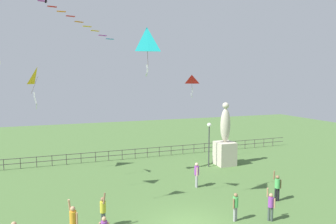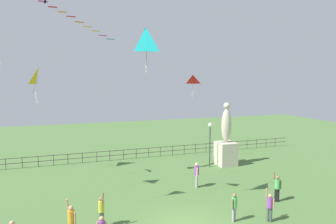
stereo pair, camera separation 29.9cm
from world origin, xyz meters
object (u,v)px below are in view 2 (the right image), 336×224
lamppost (210,134)px  kite_2 (193,81)px  person_3 (197,173)px  statue_monument (226,145)px  person_0 (234,205)px  person_5 (101,209)px  person_7 (277,186)px  person_4 (270,205)px  kite_3 (39,78)px  person_2 (71,220)px  kite_1 (146,42)px

lamppost → kite_2: size_ratio=1.95×
person_3 → kite_2: bearing=69.4°
person_3 → statue_monument: bearing=41.7°
statue_monument → person_0: statue_monument is taller
person_5 → person_7: size_ratio=0.99×
person_4 → person_7: size_ratio=0.93×
person_4 → person_5: bearing=165.2°
person_0 → person_7: person_7 is taller
person_3 → person_4: bearing=-75.2°
person_7 → kite_3: size_ratio=0.60×
lamppost → person_4: (-1.54, -9.99, -1.95)m
statue_monument → person_7: bearing=-97.4°
person_2 → person_5: (1.45, 0.81, -0.04)m
person_7 → kite_3: 18.59m
person_4 → kite_2: bearing=86.8°
person_5 → kite_3: (-3.46, 10.00, 6.70)m
lamppost → kite_1: bearing=-138.6°
statue_monument → person_4: 10.59m
statue_monument → kite_2: bearing=146.2°
statue_monument → person_2: statue_monument is taller
lamppost → person_2: (-11.44, -8.56, -1.85)m
person_0 → person_3: 5.24m
person_0 → kite_2: (2.41, 11.11, 6.54)m
lamppost → person_4: 10.29m
person_0 → person_4: 1.86m
statue_monument → kite_1: bearing=-143.9°
lamppost → person_0: 10.11m
person_2 → kite_1: 9.74m
person_0 → person_4: person_4 is taller
lamppost → kite_1: size_ratio=1.47×
person_2 → person_3: 9.46m
person_2 → person_3: bearing=28.0°
person_5 → statue_monument: bearing=34.0°
person_7 → statue_monument: bearing=82.6°
person_4 → kite_3: (-11.91, 12.24, 6.76)m
lamppost → person_2: size_ratio=1.95×
person_0 → person_2: (-8.16, 0.79, 0.12)m
person_5 → person_7: bearing=-1.1°
person_3 → kite_3: kite_3 is taller
person_3 → person_4: person_4 is taller
person_3 → person_4: 6.07m
kite_3 → person_5: bearing=-70.9°
lamppost → person_7: (0.58, -7.96, -1.88)m
person_0 → lamppost: bearing=70.6°
person_3 → person_5: (-6.90, -3.63, -0.06)m
statue_monument → lamppost: 1.92m
person_3 → kite_1: size_ratio=0.67×
kite_3 → person_2: bearing=-79.5°
person_3 → person_7: size_ratio=0.91×
person_4 → kite_1: size_ratio=0.68×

